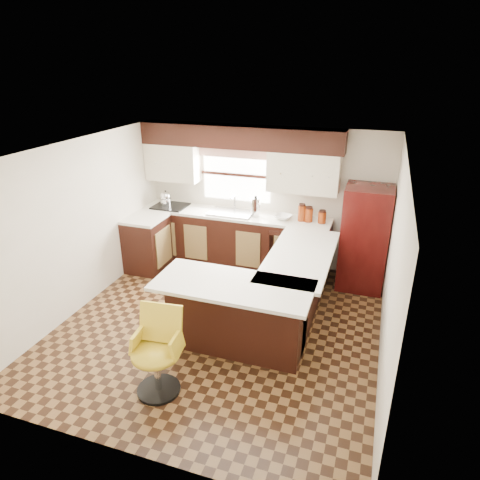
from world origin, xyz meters
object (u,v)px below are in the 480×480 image
(peninsula_return, at_px, (237,316))
(refrigerator, at_px, (364,238))
(peninsula_long, at_px, (295,286))
(bar_chair, at_px, (156,354))

(peninsula_return, distance_m, refrigerator, 2.56)
(peninsula_long, bearing_deg, refrigerator, 54.63)
(peninsula_return, xyz_separation_m, refrigerator, (1.35, 2.14, 0.37))
(refrigerator, distance_m, bar_chair, 3.72)
(peninsula_long, xyz_separation_m, bar_chair, (-1.09, -2.01, 0.04))
(peninsula_long, xyz_separation_m, refrigerator, (0.83, 1.17, 0.37))
(refrigerator, bearing_deg, peninsula_long, -125.37)
(peninsula_long, bearing_deg, bar_chair, -118.40)
(peninsula_long, distance_m, refrigerator, 1.48)
(refrigerator, xyz_separation_m, bar_chair, (-1.91, -3.17, -0.33))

